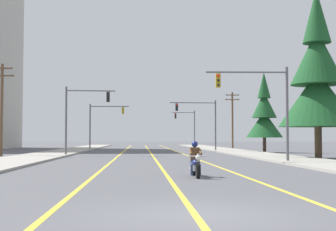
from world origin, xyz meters
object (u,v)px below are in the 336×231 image
object	(u,v)px
utility_pole_right_far	(232,118)
traffic_signal_far_right	(188,123)
motorcycle_with_rider	(195,162)
traffic_signal_near_right	(263,99)
traffic_signal_near_left	(80,110)
conifer_tree_right_verge_near	(317,80)
conifer_tree_right_verge_far	(264,115)
traffic_signal_mid_right	(202,117)
traffic_signal_mid_left	(101,119)
utility_pole_left_near	(2,106)

from	to	relation	value
utility_pole_right_far	traffic_signal_far_right	bearing A→B (deg)	113.49
motorcycle_with_rider	traffic_signal_near_right	bearing A→B (deg)	62.63
traffic_signal_near_left	conifer_tree_right_verge_near	xyz separation A→B (m)	(19.01, -7.37, 2.00)
traffic_signal_far_right	conifer_tree_right_verge_far	world-z (taller)	conifer_tree_right_verge_far
traffic_signal_mid_right	conifer_tree_right_verge_near	xyz separation A→B (m)	(6.15, -21.74, 1.93)
traffic_signal_near_right	traffic_signal_mid_left	world-z (taller)	same
conifer_tree_right_verge_near	traffic_signal_mid_right	bearing A→B (deg)	105.80
traffic_signal_near_left	utility_pole_right_far	world-z (taller)	utility_pole_right_far
conifer_tree_right_verge_far	conifer_tree_right_verge_near	bearing A→B (deg)	-89.79
utility_pole_left_near	traffic_signal_far_right	bearing A→B (deg)	61.71
conifer_tree_right_verge_near	conifer_tree_right_verge_far	bearing A→B (deg)	90.21
traffic_signal_far_right	traffic_signal_near_left	bearing A→B (deg)	-110.00
traffic_signal_near_left	conifer_tree_right_verge_far	xyz separation A→B (m)	(18.95, 8.48, -0.02)
conifer_tree_right_verge_near	conifer_tree_right_verge_far	size ratio (longest dim) A/B	1.50
traffic_signal_near_left	utility_pole_left_near	xyz separation A→B (m)	(-6.77, -0.65, 0.31)
motorcycle_with_rider	traffic_signal_mid_left	xyz separation A→B (m)	(-7.47, 45.80, 3.54)
motorcycle_with_rider	traffic_signal_far_right	bearing A→B (deg)	84.56
traffic_signal_mid_right	utility_pole_right_far	bearing A→B (deg)	61.40
traffic_signal_near_left	traffic_signal_mid_left	world-z (taller)	same
traffic_signal_near_right	conifer_tree_right_verge_far	world-z (taller)	conifer_tree_right_verge_far
traffic_signal_near_left	traffic_signal_far_right	size ratio (longest dim) A/B	1.00
utility_pole_left_near	utility_pole_right_far	world-z (taller)	utility_pole_right_far
traffic_signal_mid_left	traffic_signal_near_left	bearing A→B (deg)	-90.41
traffic_signal_near_left	traffic_signal_mid_right	distance (m)	19.28
utility_pole_left_near	motorcycle_with_rider	bearing A→B (deg)	-58.33
traffic_signal_near_left	utility_pole_right_far	size ratio (longest dim) A/B	0.76
traffic_signal_near_left	conifer_tree_right_verge_near	size ratio (longest dim) A/B	0.47
traffic_signal_mid_left	conifer_tree_right_verge_near	distance (m)	34.79
utility_pole_right_far	conifer_tree_right_verge_far	bearing A→B (deg)	-88.78
traffic_signal_far_right	motorcycle_with_rider	bearing A→B (deg)	-95.44
traffic_signal_mid_right	traffic_signal_mid_left	size ratio (longest dim) A/B	1.00
traffic_signal_near_left	utility_pole_right_far	xyz separation A→B (m)	(18.60, 24.91, 0.34)
traffic_signal_mid_left	traffic_signal_mid_right	bearing A→B (deg)	-30.37
traffic_signal_near_right	traffic_signal_far_right	xyz separation A→B (m)	(0.10, 49.83, -0.10)
conifer_tree_right_verge_near	traffic_signal_far_right	bearing A→B (deg)	97.21
traffic_signal_near_right	traffic_signal_far_right	world-z (taller)	same
conifer_tree_right_verge_near	motorcycle_with_rider	bearing A→B (deg)	-124.41
traffic_signal_mid_left	traffic_signal_far_right	bearing A→B (deg)	48.59
traffic_signal_mid_right	utility_pole_right_far	distance (m)	12.00
traffic_signal_far_right	utility_pole_left_near	world-z (taller)	utility_pole_left_near
traffic_signal_mid_right	utility_pole_right_far	xyz separation A→B (m)	(5.74, 10.54, 0.27)
traffic_signal_near_right	traffic_signal_mid_right	world-z (taller)	same
traffic_signal_mid_right	traffic_signal_near_right	bearing A→B (deg)	-89.04
traffic_signal_near_left	traffic_signal_far_right	distance (m)	39.21
utility_pole_left_near	traffic_signal_mid_right	bearing A→B (deg)	37.43
traffic_signal_near_right	traffic_signal_mid_right	bearing A→B (deg)	90.96
traffic_signal_mid_left	traffic_signal_near_right	bearing A→B (deg)	-69.29
utility_pole_left_near	conifer_tree_right_verge_far	world-z (taller)	conifer_tree_right_verge_far
utility_pole_left_near	conifer_tree_right_verge_near	world-z (taller)	conifer_tree_right_verge_near
motorcycle_with_rider	traffic_signal_near_left	xyz separation A→B (m)	(-7.62, 23.99, 3.49)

